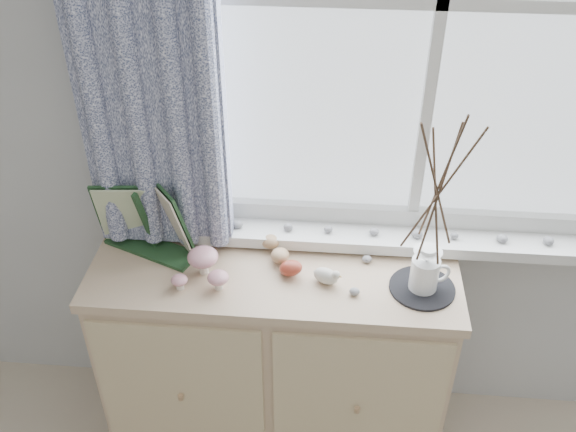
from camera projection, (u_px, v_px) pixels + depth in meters
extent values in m
cube|color=silver|center=(328.00, 110.00, 2.00)|extent=(4.00, 0.04, 2.60)
cube|color=silver|center=(441.00, 1.00, 1.77)|extent=(1.30, 0.01, 1.40)
cube|color=silver|center=(412.00, 237.00, 2.16)|extent=(1.45, 0.16, 0.04)
cube|color=tan|center=(276.00, 361.00, 2.34)|extent=(1.17, 0.43, 0.81)
cube|color=tan|center=(274.00, 273.00, 2.09)|extent=(1.20, 0.45, 0.03)
cube|color=beige|center=(183.00, 405.00, 2.18)|extent=(0.55, 0.01, 0.75)
cube|color=beige|center=(356.00, 417.00, 2.14)|extent=(0.55, 0.01, 0.75)
cylinder|color=silver|center=(204.00, 265.00, 2.04)|extent=(0.03, 0.03, 0.06)
ellipsoid|color=maroon|center=(203.00, 257.00, 2.02)|extent=(0.10, 0.10, 0.05)
cylinder|color=silver|center=(218.00, 283.00, 1.99)|extent=(0.03, 0.03, 0.04)
ellipsoid|color=maroon|center=(218.00, 278.00, 1.97)|extent=(0.07, 0.07, 0.04)
cylinder|color=silver|center=(180.00, 284.00, 1.99)|extent=(0.02, 0.02, 0.03)
ellipsoid|color=maroon|center=(179.00, 280.00, 1.98)|extent=(0.05, 0.05, 0.03)
ellipsoid|color=tan|center=(280.00, 255.00, 2.08)|extent=(0.06, 0.05, 0.08)
ellipsoid|color=tan|center=(270.00, 241.00, 2.14)|extent=(0.06, 0.05, 0.08)
ellipsoid|color=maroon|center=(291.00, 268.00, 2.03)|extent=(0.06, 0.05, 0.08)
cylinder|color=black|center=(422.00, 288.00, 2.00)|extent=(0.21, 0.21, 0.01)
cylinder|color=white|center=(424.00, 274.00, 1.96)|extent=(0.11, 0.11, 0.11)
cone|color=white|center=(427.00, 256.00, 1.92)|extent=(0.09, 0.09, 0.04)
cylinder|color=white|center=(428.00, 251.00, 1.91)|extent=(0.05, 0.05, 0.02)
torus|color=white|center=(441.00, 274.00, 1.96)|extent=(0.07, 0.03, 0.07)
ellipsoid|color=gray|center=(355.00, 292.00, 1.97)|extent=(0.03, 0.03, 0.02)
ellipsoid|color=gray|center=(367.00, 259.00, 2.10)|extent=(0.03, 0.03, 0.02)
ellipsoid|color=gray|center=(426.00, 292.00, 1.97)|extent=(0.03, 0.03, 0.02)
ellipsoid|color=gray|center=(331.00, 250.00, 2.14)|extent=(0.03, 0.03, 0.02)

